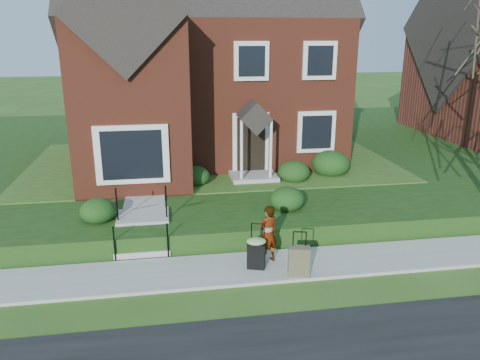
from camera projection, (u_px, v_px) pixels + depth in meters
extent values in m
plane|color=#2D5119|center=(246.00, 269.00, 11.33)|extent=(120.00, 120.00, 0.00)
cube|color=#9E9B93|center=(246.00, 268.00, 11.31)|extent=(60.00, 1.60, 0.08)
cube|color=#163B10|center=(290.00, 149.00, 22.13)|extent=(44.00, 20.00, 0.60)
cube|color=#9E9B93|center=(146.00, 187.00, 15.47)|extent=(1.20, 6.00, 0.06)
cube|color=brown|center=(206.00, 88.00, 19.78)|extent=(10.00, 8.00, 5.40)
cube|color=brown|center=(132.00, 106.00, 14.83)|extent=(3.60, 2.40, 5.40)
cube|color=silver|center=(132.00, 154.00, 14.13)|extent=(2.20, 0.30, 1.80)
cube|color=black|center=(251.00, 146.00, 16.62)|extent=(1.00, 0.12, 2.10)
cube|color=black|center=(316.00, 132.00, 16.87)|extent=(1.40, 0.10, 1.50)
cube|color=#9E9B93|center=(142.00, 253.00, 11.84)|extent=(1.40, 0.30, 0.15)
cube|color=#9E9B93|center=(142.00, 243.00, 12.08)|extent=(1.40, 0.30, 0.15)
cube|color=#9E9B93|center=(143.00, 233.00, 12.32)|extent=(1.40, 0.30, 0.15)
cube|color=#9E9B93|center=(143.00, 223.00, 12.56)|extent=(1.40, 0.30, 0.15)
cube|color=#9E9B93|center=(143.00, 216.00, 13.08)|extent=(1.40, 0.80, 0.15)
cylinder|color=black|center=(114.00, 244.00, 11.49)|extent=(0.04, 0.04, 0.90)
cylinder|color=black|center=(117.00, 204.00, 12.44)|extent=(0.04, 0.04, 0.90)
cylinder|color=black|center=(168.00, 240.00, 11.69)|extent=(0.04, 0.04, 0.90)
cylinder|color=black|center=(166.00, 201.00, 12.64)|extent=(0.04, 0.04, 0.90)
ellipsoid|color=black|center=(94.00, 173.00, 15.39)|extent=(1.45, 1.45, 1.02)
ellipsoid|color=black|center=(196.00, 174.00, 15.78)|extent=(0.98, 0.98, 0.69)
ellipsoid|color=black|center=(294.00, 170.00, 16.17)|extent=(1.11, 1.11, 0.78)
ellipsoid|color=black|center=(331.00, 161.00, 16.90)|extent=(1.38, 1.38, 0.97)
ellipsoid|color=black|center=(98.00, 208.00, 12.67)|extent=(0.98, 0.98, 0.68)
ellipsoid|color=black|center=(287.00, 197.00, 13.54)|extent=(1.01, 1.01, 0.71)
imported|color=#999999|center=(268.00, 234.00, 11.36)|extent=(0.62, 0.52, 1.46)
cube|color=black|center=(256.00, 256.00, 11.15)|extent=(0.48, 0.35, 0.64)
cylinder|color=black|center=(257.00, 225.00, 10.91)|extent=(0.25, 0.11, 0.03)
cylinder|color=black|center=(251.00, 235.00, 10.96)|extent=(0.02, 0.02, 0.48)
cylinder|color=black|center=(262.00, 234.00, 11.00)|extent=(0.02, 0.02, 0.48)
cylinder|color=black|center=(250.00, 267.00, 11.21)|extent=(0.06, 0.07, 0.06)
cylinder|color=black|center=(262.00, 266.00, 11.25)|extent=(0.06, 0.07, 0.06)
ellipsoid|color=#8BB768|center=(256.00, 241.00, 11.03)|extent=(0.56, 0.51, 0.15)
cube|color=brown|center=(299.00, 261.00, 10.81)|extent=(0.54, 0.37, 0.71)
cylinder|color=black|center=(300.00, 233.00, 10.60)|extent=(0.29, 0.09, 0.03)
cylinder|color=black|center=(294.00, 241.00, 10.63)|extent=(0.02, 0.02, 0.34)
cylinder|color=black|center=(306.00, 240.00, 10.67)|extent=(0.02, 0.02, 0.34)
cylinder|color=black|center=(291.00, 274.00, 10.88)|extent=(0.05, 0.07, 0.06)
cylinder|color=black|center=(306.00, 273.00, 10.93)|extent=(0.05, 0.07, 0.06)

